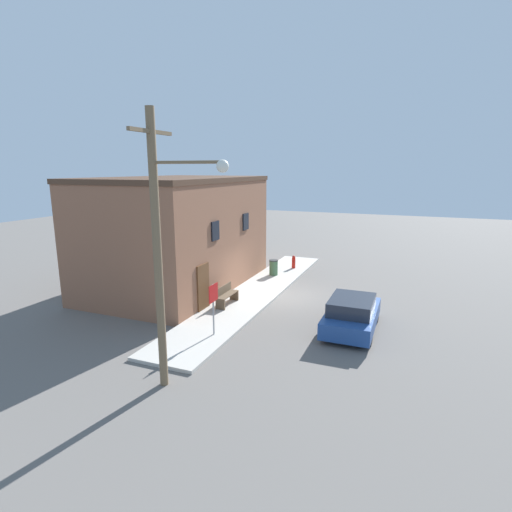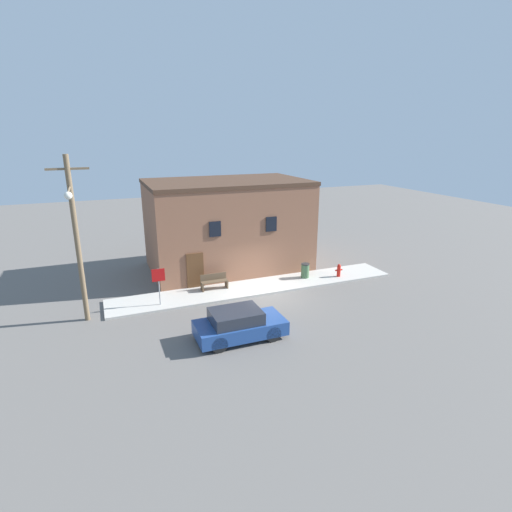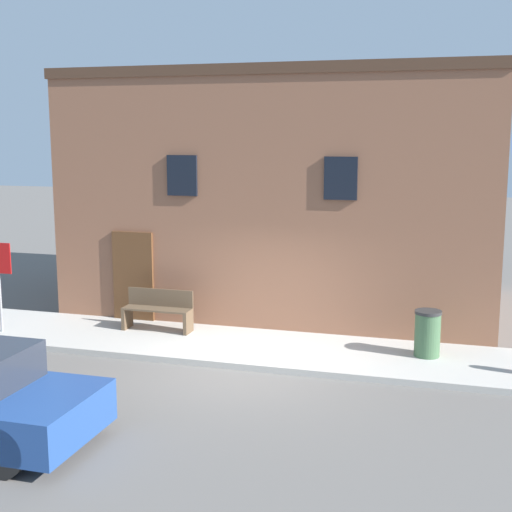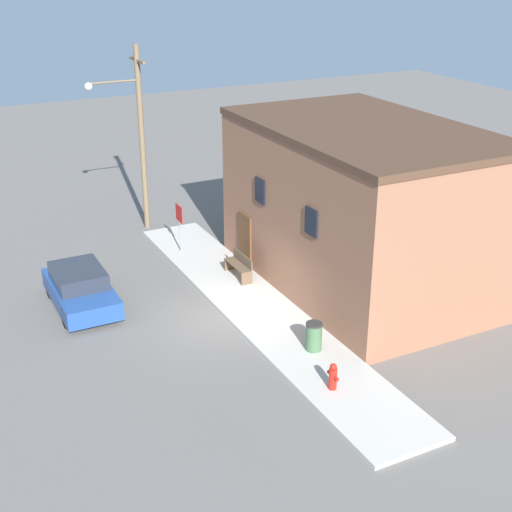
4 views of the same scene
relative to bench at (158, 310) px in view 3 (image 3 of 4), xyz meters
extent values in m
plane|color=#66605B|center=(2.53, -1.76, -0.58)|extent=(80.00, 80.00, 0.00)
cube|color=#BCB7AD|center=(2.53, -0.52, -0.51)|extent=(17.22, 2.49, 0.13)
cube|color=#8E5B42|center=(2.13, 3.88, 2.26)|extent=(10.15, 6.32, 5.67)
cube|color=#4C3323|center=(2.13, 3.88, 5.21)|extent=(10.25, 6.42, 0.24)
cube|color=black|center=(0.35, 0.69, 2.94)|extent=(0.70, 0.08, 0.90)
cube|color=black|center=(3.90, 0.69, 2.94)|extent=(0.70, 0.08, 0.90)
cube|color=brown|center=(-0.92, 0.69, 0.52)|extent=(1.00, 0.08, 2.20)
cylinder|color=gray|center=(-3.27, -1.07, 0.54)|extent=(0.06, 0.06, 1.99)
cube|color=brown|center=(-0.73, -0.06, -0.22)|extent=(0.08, 0.44, 0.47)
cube|color=brown|center=(0.73, -0.06, -0.22)|extent=(0.08, 0.44, 0.47)
cube|color=brown|center=(0.00, -0.06, 0.04)|extent=(1.55, 0.44, 0.04)
cube|color=brown|center=(0.00, 0.14, 0.25)|extent=(1.55, 0.04, 0.39)
cylinder|color=#426642|center=(5.83, -0.27, -0.02)|extent=(0.50, 0.50, 0.85)
cylinder|color=#2D2D2D|center=(5.83, -0.27, 0.43)|extent=(0.52, 0.52, 0.06)
cylinder|color=black|center=(0.73, -5.01, -0.22)|extent=(0.72, 0.20, 0.72)
cylinder|color=black|center=(0.73, -6.67, -0.22)|extent=(0.72, 0.20, 0.72)
camera|label=1|loc=(-15.93, -7.91, 5.77)|focal=28.00mm
camera|label=2|loc=(-5.86, -20.98, 8.19)|focal=28.00mm
camera|label=3|loc=(6.34, -14.12, 3.88)|focal=50.00mm
camera|label=4|loc=(21.98, -10.45, 10.90)|focal=50.00mm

